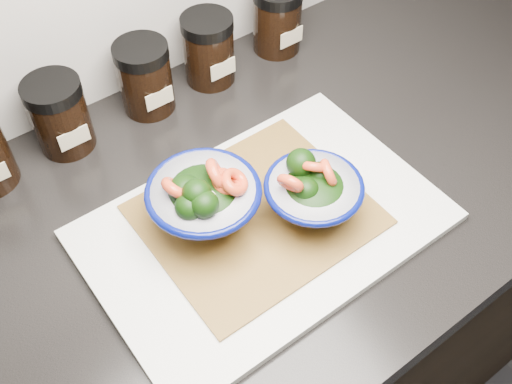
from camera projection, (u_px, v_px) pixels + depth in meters
cabinet at (245, 351)px, 1.18m from camera, size 3.43×0.58×0.86m
countertop at (240, 210)px, 0.83m from camera, size 3.50×0.60×0.04m
cutting_board at (264, 225)px, 0.78m from camera, size 0.45×0.30×0.01m
bamboo_mat at (256, 214)px, 0.78m from camera, size 0.28×0.24×0.00m
bowl_left at (204, 200)px, 0.74m from camera, size 0.14×0.14×0.10m
bowl_right at (313, 193)px, 0.75m from camera, size 0.13×0.13×0.10m
spice_jar_c at (60, 115)px, 0.84m from camera, size 0.08×0.08×0.11m
spice_jar_d at (145, 77)px, 0.89m from camera, size 0.08×0.08×0.11m
spice_jar_e at (209, 49)px, 0.94m from camera, size 0.08×0.08×0.11m
spice_jar_f at (277, 19)px, 0.99m from camera, size 0.08×0.08×0.11m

